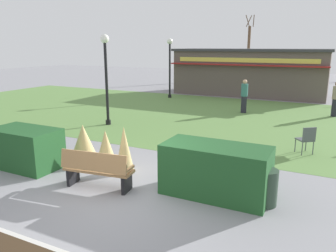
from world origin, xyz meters
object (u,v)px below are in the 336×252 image
(lamppost_mid, at_px, (106,68))
(parked_car_west_slot, at_px, (220,75))
(lamppost_far, at_px, (170,61))
(person_strolling, at_px, (336,99))
(trash_bin, at_px, (265,187))
(person_standing, at_px, (244,96))
(park_bench, at_px, (97,170))
(tree_right_bg, at_px, (248,51))
(food_kiosk, at_px, (250,72))
(cafe_chair_west, at_px, (307,138))

(lamppost_mid, relative_size, parked_car_west_slot, 0.89)
(lamppost_far, height_order, person_strolling, lamppost_far)
(person_strolling, height_order, parked_car_west_slot, person_strolling)
(trash_bin, height_order, person_standing, person_standing)
(park_bench, distance_m, tree_right_bg, 29.21)
(food_kiosk, xyz_separation_m, person_standing, (1.28, -6.71, -0.72))
(food_kiosk, relative_size, cafe_chair_west, 11.52)
(lamppost_far, bearing_deg, park_bench, -70.60)
(person_strolling, relative_size, person_standing, 1.00)
(park_bench, height_order, food_kiosk, food_kiosk)
(food_kiosk, xyz_separation_m, person_strolling, (5.43, -5.69, -0.72))
(lamppost_mid, xyz_separation_m, food_kiosk, (3.33, 11.93, -0.83))
(park_bench, distance_m, lamppost_far, 14.60)
(lamppost_far, xyz_separation_m, cafe_chair_west, (9.03, -8.66, -1.88))
(lamppost_far, xyz_separation_m, trash_bin, (8.52, -12.70, -2.01))
(tree_right_bg, bearing_deg, lamppost_mid, -91.11)
(parked_car_west_slot, bearing_deg, lamppost_far, -89.22)
(trash_bin, height_order, parked_car_west_slot, parked_car_west_slot)
(trash_bin, bearing_deg, person_standing, 106.43)
(lamppost_mid, height_order, cafe_chair_west, lamppost_mid)
(trash_bin, distance_m, person_standing, 10.24)
(lamppost_mid, xyz_separation_m, person_strolling, (8.76, 6.24, -1.55))
(park_bench, xyz_separation_m, trash_bin, (3.71, 0.95, -0.09))
(food_kiosk, distance_m, parked_car_west_slot, 8.53)
(trash_bin, distance_m, parked_car_west_slot, 25.25)
(parked_car_west_slot, height_order, tree_right_bg, tree_right_bg)
(trash_bin, height_order, food_kiosk, food_kiosk)
(lamppost_far, relative_size, food_kiosk, 0.37)
(trash_bin, bearing_deg, cafe_chair_west, 82.86)
(lamppost_mid, bearing_deg, lamppost_far, 97.13)
(person_standing, relative_size, parked_car_west_slot, 0.40)
(cafe_chair_west, bearing_deg, parked_car_west_slot, 115.01)
(trash_bin, xyz_separation_m, cafe_chair_west, (0.51, 4.05, 0.13))
(person_standing, bearing_deg, food_kiosk, -46.55)
(person_strolling, bearing_deg, cafe_chair_west, -118.02)
(lamppost_far, bearing_deg, trash_bin, -56.15)
(cafe_chair_west, height_order, person_strolling, person_strolling)
(lamppost_far, bearing_deg, food_kiosk, 41.32)
(person_strolling, xyz_separation_m, tree_right_bg, (-8.30, 17.15, 1.94))
(person_standing, xyz_separation_m, parked_car_west_slot, (-5.77, 13.90, -0.22))
(park_bench, distance_m, food_kiosk, 17.51)
(parked_car_west_slot, bearing_deg, tree_right_bg, 69.18)
(lamppost_mid, bearing_deg, person_strolling, 35.46)
(park_bench, relative_size, tree_right_bg, 0.28)
(person_standing, bearing_deg, lamppost_far, 5.49)
(food_kiosk, xyz_separation_m, parked_car_west_slot, (-4.50, 7.19, -0.93))
(person_strolling, bearing_deg, parked_car_west_slot, 105.87)
(park_bench, xyz_separation_m, lamppost_mid, (-3.79, 5.54, 1.93))
(food_kiosk, bearing_deg, lamppost_far, -138.68)
(tree_right_bg, bearing_deg, person_strolling, -64.16)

